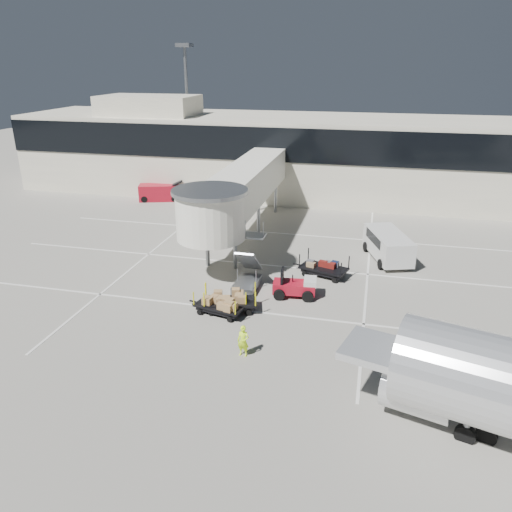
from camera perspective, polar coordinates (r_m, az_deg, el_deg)
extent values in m
plane|color=#9E9B8E|center=(27.11, -0.84, -8.37)|extent=(140.00, 140.00, 0.00)
cube|color=silver|center=(28.81, 0.15, -6.42)|extent=(40.00, 0.15, 0.02)
cube|color=silver|center=(35.00, 2.81, -1.18)|extent=(40.00, 0.15, 0.02)
cube|color=silver|center=(41.46, 4.64, 2.46)|extent=(40.00, 0.15, 0.02)
cube|color=silver|center=(35.43, 12.69, -1.42)|extent=(0.15, 30.00, 0.02)
cube|color=silver|center=(38.82, -11.55, 0.73)|extent=(0.15, 30.00, 0.02)
cube|color=beige|center=(53.92, 7.20, 11.22)|extent=(64.00, 12.00, 8.00)
cube|color=black|center=(47.67, 6.43, 12.35)|extent=(64.00, 0.12, 3.20)
cube|color=beige|center=(56.27, -12.13, 16.50)|extent=(10.00, 6.00, 2.00)
cylinder|color=gray|center=(61.12, -7.81, 15.71)|extent=(0.36, 0.36, 15.00)
cube|color=gray|center=(60.84, -8.19, 22.75)|extent=(1.60, 1.60, 0.40)
cube|color=white|center=(40.10, -1.11, 8.25)|extent=(3.00, 18.00, 2.80)
cylinder|color=white|center=(31.77, -5.21, 4.59)|extent=(4.40, 4.40, 3.00)
cylinder|color=gray|center=(31.34, -5.31, 7.38)|extent=(4.80, 4.80, 0.25)
cylinder|color=gray|center=(34.78, -5.58, 1.14)|extent=(0.28, 0.28, 2.90)
cylinder|color=gray|center=(34.21, -2.41, 0.87)|extent=(0.28, 0.28, 2.90)
cylinder|color=gray|center=(41.10, -2.44, 4.45)|extent=(0.28, 0.28, 2.90)
cylinder|color=gray|center=(40.62, 0.29, 4.26)|extent=(0.28, 0.28, 2.90)
cylinder|color=gray|center=(47.61, -0.13, 6.87)|extent=(0.28, 0.28, 2.90)
cylinder|color=gray|center=(47.19, 2.25, 6.72)|extent=(0.28, 0.28, 2.90)
cube|color=gray|center=(31.61, -1.06, -3.28)|extent=(1.40, 2.60, 0.50)
cube|color=gray|center=(31.61, -0.80, -0.61)|extent=(1.20, 2.60, 2.06)
cube|color=gray|center=(32.43, -0.20, 2.34)|extent=(1.40, 1.20, 0.12)
cube|color=maroon|center=(30.55, 4.39, -3.57)|extent=(2.67, 1.47, 0.64)
cube|color=silver|center=(30.34, 6.22, -2.93)|extent=(0.86, 1.24, 0.37)
cube|color=black|center=(30.33, 3.01, -2.40)|extent=(0.23, 1.07, 0.96)
cylinder|color=black|center=(30.09, 2.66, -4.46)|extent=(0.70, 0.33, 0.68)
cylinder|color=black|center=(31.33, 2.90, -3.35)|extent=(0.70, 0.33, 0.68)
cylinder|color=black|center=(30.00, 5.91, -4.63)|extent=(0.70, 0.33, 0.68)
cylinder|color=black|center=(31.25, 6.02, -3.52)|extent=(0.70, 0.33, 0.68)
cube|color=black|center=(33.55, 7.75, -1.38)|extent=(3.39, 2.38, 0.12)
cube|color=black|center=(33.62, 7.73, -1.67)|extent=(3.03, 2.07, 0.26)
cube|color=black|center=(34.32, 4.84, -0.99)|extent=(0.71, 0.29, 0.08)
cylinder|color=black|center=(33.52, 5.56, -2.02)|extent=(0.38, 0.24, 0.35)
cylinder|color=black|center=(34.68, 6.55, -1.23)|extent=(0.38, 0.24, 0.35)
cylinder|color=black|center=(32.75, 8.95, -2.78)|extent=(0.38, 0.24, 0.35)
cylinder|color=black|center=(33.94, 9.85, -1.95)|extent=(0.38, 0.24, 0.35)
cylinder|color=black|center=(33.34, 4.99, -0.55)|extent=(0.07, 0.07, 0.92)
cylinder|color=black|center=(34.51, 6.00, 0.20)|extent=(0.07, 0.07, 0.92)
cylinder|color=black|center=(32.28, 9.70, -1.55)|extent=(0.07, 0.07, 0.92)
cylinder|color=black|center=(33.48, 10.57, -0.75)|extent=(0.07, 0.07, 0.92)
cube|color=maroon|center=(33.10, 8.51, -1.29)|extent=(0.49, 0.38, 0.36)
cube|color=maroon|center=(33.35, 8.16, -1.03)|extent=(0.59, 0.46, 0.43)
cube|color=#121B38|center=(33.99, 6.88, -0.64)|extent=(0.53, 0.48, 0.30)
cube|color=maroon|center=(33.28, 8.05, -1.11)|extent=(0.48, 0.38, 0.39)
cube|color=#121B38|center=(33.61, 8.41, -0.97)|extent=(0.57, 0.45, 0.31)
cube|color=#121B38|center=(33.45, 7.77, -0.97)|extent=(0.51, 0.50, 0.39)
cube|color=#535258|center=(33.24, 8.36, -1.14)|extent=(0.50, 0.49, 0.41)
cube|color=black|center=(28.50, -4.14, -5.67)|extent=(3.03, 1.97, 0.11)
cube|color=black|center=(28.58, -4.14, -5.97)|extent=(2.71, 1.71, 0.23)
cube|color=black|center=(29.39, -7.05, -5.21)|extent=(0.65, 0.22, 0.07)
cylinder|color=black|center=(28.65, -6.46, -6.40)|extent=(0.34, 0.20, 0.32)
cylinder|color=black|center=(29.59, -5.16, -5.39)|extent=(0.34, 0.20, 0.32)
cylinder|color=black|center=(27.75, -3.02, -7.27)|extent=(0.34, 0.20, 0.32)
cylinder|color=black|center=(28.72, -1.80, -6.19)|extent=(0.34, 0.20, 0.32)
cylinder|color=yellow|center=(28.48, -7.14, -4.87)|extent=(0.07, 0.07, 0.84)
cylinder|color=yellow|center=(29.43, -5.81, -3.90)|extent=(0.07, 0.07, 0.84)
cylinder|color=yellow|center=(27.23, -2.38, -6.01)|extent=(0.07, 0.07, 0.84)
cylinder|color=yellow|center=(28.22, -1.16, -4.96)|extent=(0.07, 0.07, 0.84)
cube|color=tan|center=(28.22, -4.53, -5.32)|extent=(0.66, 0.59, 0.46)
cube|color=tan|center=(27.72, -2.87, -5.89)|extent=(0.46, 0.46, 0.39)
cube|color=tan|center=(28.04, -4.05, -5.58)|extent=(0.58, 0.51, 0.39)
cube|color=tan|center=(28.97, -5.56, -4.75)|extent=(0.64, 0.47, 0.33)
cube|color=tan|center=(27.99, -2.27, -5.53)|extent=(0.63, 0.46, 0.44)
cube|color=tan|center=(28.54, -3.97, -5.02)|extent=(0.47, 0.45, 0.42)
cube|color=tan|center=(28.08, -3.82, -5.39)|extent=(0.47, 0.57, 0.51)
cube|color=tan|center=(28.62, -4.40, -5.03)|extent=(0.64, 0.55, 0.36)
cube|color=tan|center=(27.92, -2.60, -5.69)|extent=(0.59, 0.51, 0.38)
cube|color=black|center=(28.83, -2.95, -5.22)|extent=(3.29, 2.20, 0.12)
cube|color=black|center=(28.91, -2.94, -5.54)|extent=(2.94, 1.91, 0.25)
cube|color=black|center=(29.03, -6.62, -5.48)|extent=(0.70, 0.25, 0.08)
cylinder|color=black|center=(28.47, -5.11, -6.52)|extent=(0.36, 0.22, 0.34)
cylinder|color=black|center=(29.66, -4.93, -5.29)|extent=(0.36, 0.22, 0.34)
cylinder|color=black|center=(28.38, -0.85, -6.51)|extent=(0.36, 0.22, 0.34)
cylinder|color=black|center=(29.58, -0.85, -5.28)|extent=(0.36, 0.22, 0.34)
cylinder|color=yellow|center=(28.12, -5.97, -5.02)|extent=(0.07, 0.07, 0.90)
cylinder|color=yellow|center=(29.33, -5.75, -3.83)|extent=(0.07, 0.07, 0.90)
cylinder|color=yellow|center=(28.00, -0.05, -5.01)|extent=(0.07, 0.07, 0.90)
cylinder|color=yellow|center=(29.22, -0.09, -3.82)|extent=(0.07, 0.07, 0.90)
cube|color=tan|center=(28.76, -4.03, -4.63)|extent=(0.53, 0.45, 0.49)
cube|color=tan|center=(29.17, -3.23, -4.36)|extent=(0.61, 0.63, 0.36)
cube|color=tan|center=(28.90, -4.85, -4.60)|extent=(0.65, 0.49, 0.43)
cube|color=tan|center=(28.81, -0.92, -4.48)|extent=(0.57, 0.51, 0.54)
cube|color=tan|center=(28.51, -2.09, -4.83)|extent=(0.72, 0.61, 0.50)
cube|color=tan|center=(28.73, -2.04, -4.58)|extent=(0.58, 0.53, 0.52)
imported|color=#C9FE1A|center=(24.52, -1.47, -9.69)|extent=(0.63, 0.45, 1.62)
cube|color=silver|center=(37.02, 14.85, 1.26)|extent=(3.68, 5.61, 1.68)
cube|color=silver|center=(39.19, 13.69, 2.00)|extent=(2.09, 1.21, 0.98)
cube|color=black|center=(37.07, 14.80, 2.01)|extent=(3.07, 3.77, 0.67)
cylinder|color=black|center=(35.43, 14.07, -0.92)|extent=(0.48, 0.78, 0.74)
cylinder|color=black|center=(36.15, 17.17, -0.80)|extent=(0.48, 0.78, 0.74)
cylinder|color=black|center=(38.49, 12.45, 1.04)|extent=(0.48, 0.78, 0.74)
cylinder|color=black|center=(39.15, 15.33, 1.13)|extent=(0.48, 0.78, 0.74)
cube|color=maroon|center=(52.45, -10.92, 7.15)|extent=(4.47, 2.93, 1.63)
cube|color=black|center=(52.03, -8.95, 8.33)|extent=(1.46, 1.77, 0.58)
cylinder|color=black|center=(52.04, -12.64, 6.34)|extent=(0.70, 0.46, 0.65)
cylinder|color=black|center=(53.50, -12.43, 6.77)|extent=(0.70, 0.46, 0.65)
cylinder|color=black|center=(51.69, -9.28, 6.48)|extent=(0.70, 0.46, 0.65)
cylinder|color=black|center=(53.15, -9.15, 6.91)|extent=(0.70, 0.46, 0.65)
cube|color=silver|center=(20.55, 22.16, -12.19)|extent=(9.19, 4.82, 0.31)
cylinder|color=silver|center=(21.37, 18.07, -14.34)|extent=(3.11, 2.69, 2.03)
cube|color=silver|center=(20.93, 18.33, -12.56)|extent=(0.74, 0.41, 0.97)
cylinder|color=gray|center=(21.75, 24.92, -17.66)|extent=(0.27, 0.27, 0.97)
cylinder|color=black|center=(21.88, 24.83, -18.11)|extent=(0.84, 0.49, 0.80)
cylinder|color=gray|center=(21.34, 22.95, -17.38)|extent=(0.25, 0.25, 1.42)
cylinder|color=black|center=(21.61, 22.78, -18.31)|extent=(0.84, 0.49, 0.80)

